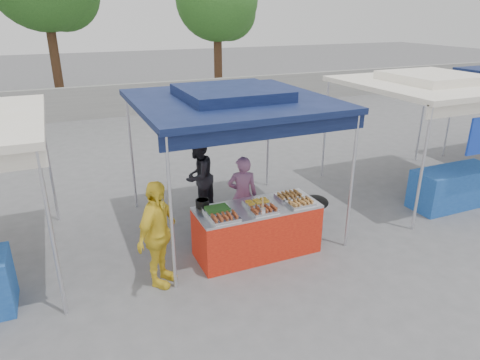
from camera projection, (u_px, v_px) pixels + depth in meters
name	position (u px, v px, depth m)	size (l,w,h in m)	color
ground_plane	(254.00, 250.00, 7.24)	(80.00, 80.00, 0.00)	slate
back_wall	(133.00, 99.00, 16.40)	(40.00, 0.25, 1.20)	gray
main_canopy	(231.00, 100.00, 7.19)	(3.20, 3.20, 2.57)	silver
neighbor_stall_right	(441.00, 124.00, 8.80)	(3.20, 3.20, 2.57)	silver
tree_2	(220.00, 3.00, 18.14)	(3.54, 3.48, 5.99)	#492E1C
vendor_table	(257.00, 230.00, 6.99)	(2.00, 0.80, 0.85)	red
food_tray_fl	(225.00, 218.00, 6.38)	(0.42, 0.30, 0.07)	white
food_tray_fm	(264.00, 210.00, 6.63)	(0.42, 0.30, 0.07)	white
food_tray_fr	(301.00, 203.00, 6.88)	(0.42, 0.30, 0.07)	white
food_tray_bl	(217.00, 210.00, 6.64)	(0.42, 0.30, 0.07)	white
food_tray_bm	(257.00, 202.00, 6.90)	(0.42, 0.30, 0.07)	white
food_tray_br	(289.00, 196.00, 7.15)	(0.42, 0.30, 0.07)	white
cooking_pot	(202.00, 203.00, 6.79)	(0.22, 0.22, 0.13)	black
skewer_cup	(263.00, 211.00, 6.54)	(0.09, 0.09, 0.11)	silver
wok_burner	(314.00, 213.00, 7.48)	(0.47, 0.47, 0.79)	black
crate_left	(215.00, 229.00, 7.61)	(0.48, 0.34, 0.29)	#163BB8
crate_right	(256.00, 229.00, 7.60)	(0.50, 0.35, 0.30)	#163BB8
crate_stacked	(256.00, 214.00, 7.50)	(0.47, 0.33, 0.28)	#163BB8
vendor_woman	(243.00, 195.00, 7.56)	(0.53, 0.35, 1.45)	#9B638E
helper_man	(198.00, 177.00, 8.29)	(0.75, 0.58, 1.54)	black
customer_person	(158.00, 235.00, 6.06)	(0.95, 0.39, 1.62)	yellow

